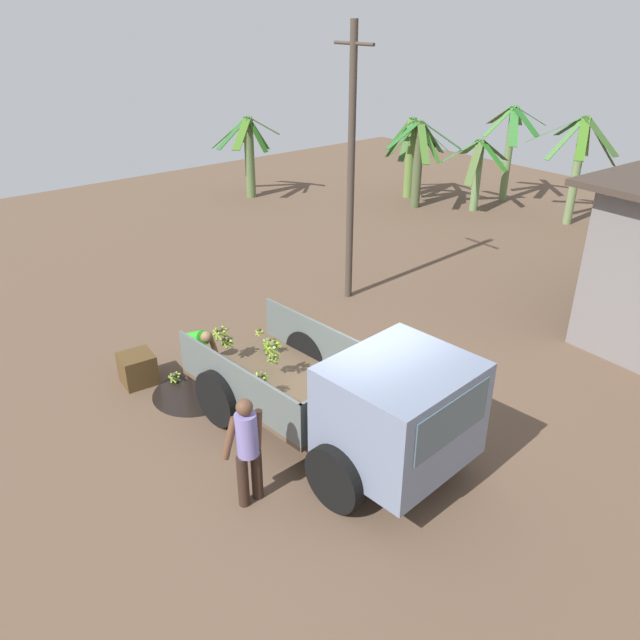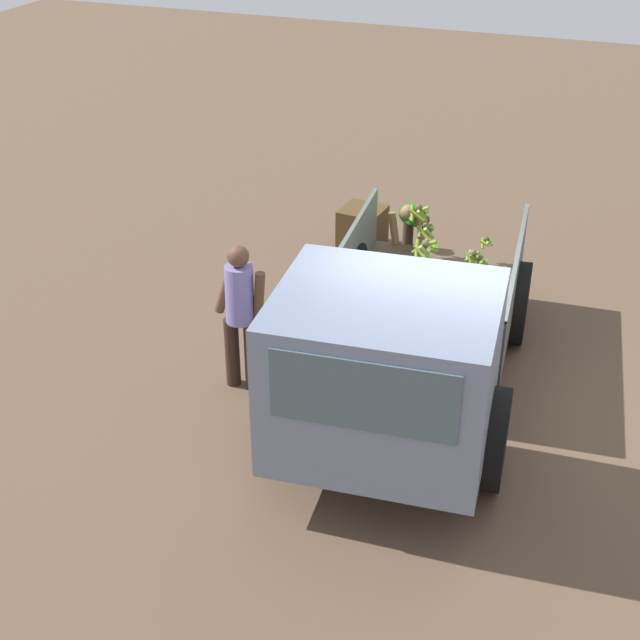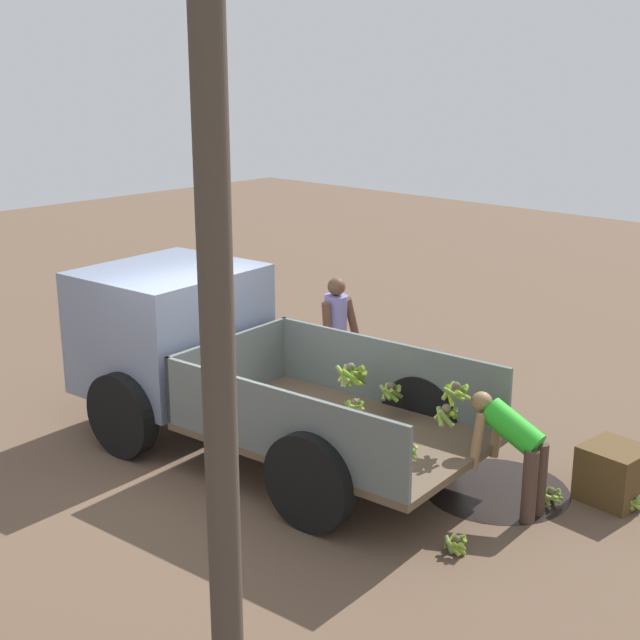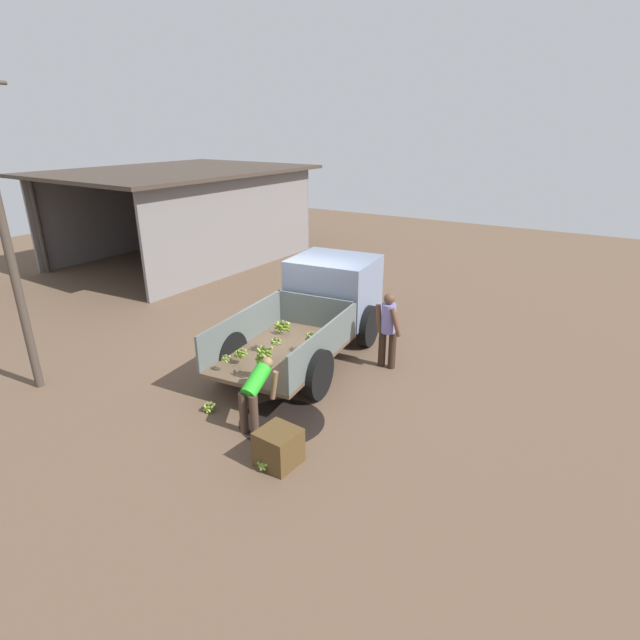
# 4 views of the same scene
# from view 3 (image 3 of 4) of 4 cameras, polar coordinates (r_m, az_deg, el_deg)

# --- Properties ---
(ground) EXTENTS (36.00, 36.00, 0.00)m
(ground) POSITION_cam_3_polar(r_m,az_deg,el_deg) (9.96, -6.13, -9.21)
(ground) COLOR brown
(mud_patch_0) EXTENTS (1.51, 1.51, 0.01)m
(mud_patch_0) POSITION_cam_3_polar(r_m,az_deg,el_deg) (9.55, 11.19, -10.59)
(mud_patch_0) COLOR black
(mud_patch_0) RESTS_ON ground
(cargo_truck) EXTENTS (4.98, 2.54, 1.94)m
(cargo_truck) POSITION_cam_3_polar(r_m,az_deg,el_deg) (10.45, -7.64, -1.83)
(cargo_truck) COLOR brown
(cargo_truck) RESTS_ON ground
(utility_pole) EXTENTS (1.16, 0.16, 5.96)m
(utility_pole) POSITION_cam_3_polar(r_m,az_deg,el_deg) (4.03, -6.58, -1.08)
(utility_pole) COLOR #43382F
(utility_pole) RESTS_ON ground
(person_foreground_visitor) EXTENTS (0.33, 0.63, 1.66)m
(person_foreground_visitor) POSITION_cam_3_polar(r_m,az_deg,el_deg) (11.34, 1.01, -0.91)
(person_foreground_visitor) COLOR #33221A
(person_foreground_visitor) RESTS_ON ground
(person_worker_loading) EXTENTS (0.80, 0.58, 1.15)m
(person_worker_loading) POSITION_cam_3_polar(r_m,az_deg,el_deg) (8.89, 12.32, -7.77)
(person_worker_loading) COLOR #443026
(person_worker_loading) RESTS_ON ground
(banana_bunch_on_ground_0) EXTENTS (0.22, 0.22, 0.20)m
(banana_bunch_on_ground_0) POSITION_cam_3_polar(r_m,az_deg,el_deg) (9.45, 19.33, -10.86)
(banana_bunch_on_ground_0) COLOR #4B4330
(banana_bunch_on_ground_0) RESTS_ON ground
(banana_bunch_on_ground_1) EXTENTS (0.22, 0.25, 0.18)m
(banana_bunch_on_ground_1) POSITION_cam_3_polar(r_m,az_deg,el_deg) (8.33, 8.68, -13.97)
(banana_bunch_on_ground_1) COLOR #4D4532
(banana_bunch_on_ground_1) RESTS_ON ground
(banana_bunch_on_ground_2) EXTENTS (0.25, 0.25, 0.18)m
(banana_bunch_on_ground_2) POSITION_cam_3_polar(r_m,az_deg,el_deg) (9.34, 14.58, -10.79)
(banana_bunch_on_ground_2) COLOR #4D4632
(banana_bunch_on_ground_2) RESTS_ON ground
(wooden_crate_0) EXTENTS (0.63, 0.63, 0.57)m
(wooden_crate_0) POSITION_cam_3_polar(r_m,az_deg,el_deg) (9.54, 18.28, -9.30)
(wooden_crate_0) COLOR #50391D
(wooden_crate_0) RESTS_ON ground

